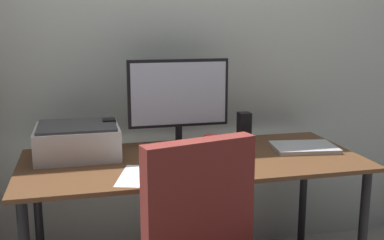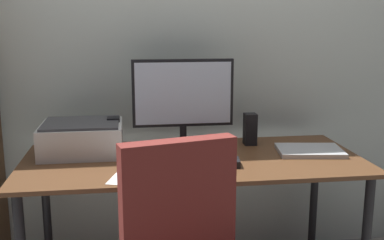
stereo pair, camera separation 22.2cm
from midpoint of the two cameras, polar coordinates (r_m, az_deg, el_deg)
The scene contains 11 objects.
back_wall at distance 2.71m, azimuth 0.90°, elevation 9.98°, with size 6.40×0.10×2.60m, color beige.
desk at distance 2.30m, azimuth 2.90°, elevation -6.61°, with size 1.65×0.73×0.74m.
monitor at distance 2.43m, azimuth 1.52°, elevation 2.73°, with size 0.53×0.20×0.46m.
keyboard at distance 2.10m, azimuth 2.24°, elevation -5.90°, with size 0.29×0.11×0.02m, color black.
mouse at distance 2.18m, azimuth 7.99°, elevation -5.19°, with size 0.06×0.10×0.03m, color black.
coffee_mug at distance 2.29m, azimuth 5.28°, elevation -3.26°, with size 0.09×0.07×0.11m.
laptop at distance 2.47m, azimuth 16.69°, elevation -3.63°, with size 0.32×0.23×0.02m, color #B7BABC.
speaker_left at distance 2.43m, azimuth -6.94°, elevation -1.67°, with size 0.06×0.07×0.17m, color black.
speaker_right at distance 2.54m, azimuth 9.60°, elevation -1.13°, with size 0.06×0.07×0.17m, color black.
printer at distance 2.38m, azimuth -10.71°, elevation -2.17°, with size 0.40×0.34×0.16m.
paper_sheet at distance 2.04m, azimuth -3.35°, elevation -6.67°, with size 0.21×0.30×0.00m, color white.
Camera 2 is at (-0.31, -2.17, 1.39)m, focal length 43.72 mm.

